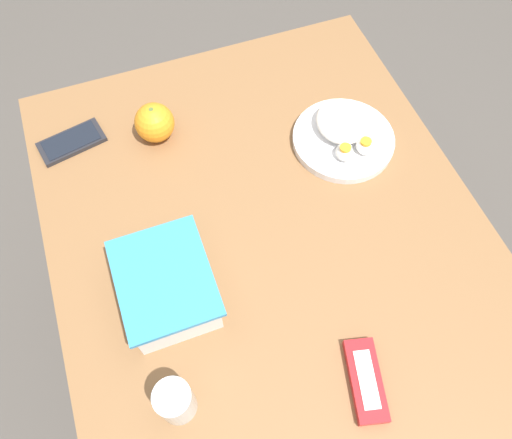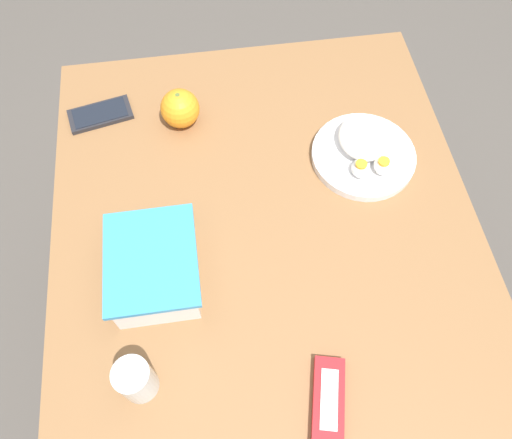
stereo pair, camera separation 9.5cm
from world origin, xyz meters
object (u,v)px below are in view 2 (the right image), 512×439
(food_container, at_px, (155,269))
(candy_bar, at_px, (328,400))
(cell_phone, at_px, (100,114))
(rice_plate, at_px, (364,150))
(orange_fruit, at_px, (180,108))
(drinking_glass, at_px, (136,380))

(food_container, xyz_separation_m, candy_bar, (-0.26, -0.27, -0.03))
(food_container, relative_size, cell_phone, 1.32)
(candy_bar, height_order, cell_phone, candy_bar)
(rice_plate, height_order, candy_bar, rice_plate)
(food_container, distance_m, cell_phone, 0.42)
(rice_plate, relative_size, candy_bar, 1.51)
(orange_fruit, bearing_deg, drinking_glass, 168.97)
(rice_plate, distance_m, candy_bar, 0.51)
(orange_fruit, xyz_separation_m, rice_plate, (-0.15, -0.37, -0.02))
(food_container, bearing_deg, candy_bar, -134.39)
(food_container, bearing_deg, drinking_glass, 168.92)
(orange_fruit, height_order, rice_plate, orange_fruit)
(cell_phone, bearing_deg, food_container, -165.11)
(orange_fruit, relative_size, rice_plate, 0.39)
(candy_bar, height_order, drinking_glass, drinking_glass)
(orange_fruit, distance_m, cell_phone, 0.19)
(candy_bar, distance_m, drinking_glass, 0.31)
(orange_fruit, height_order, candy_bar, orange_fruit)
(rice_plate, xyz_separation_m, drinking_glass, (-0.41, 0.48, 0.02))
(food_container, relative_size, drinking_glass, 2.17)
(orange_fruit, bearing_deg, candy_bar, -162.77)
(orange_fruit, xyz_separation_m, cell_phone, (0.04, 0.18, -0.04))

